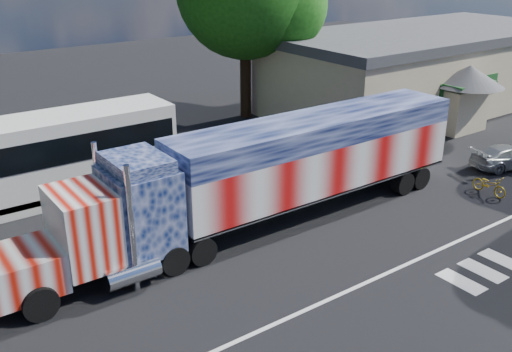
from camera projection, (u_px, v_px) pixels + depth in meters
ground at (303, 248)px, 21.04m from camera, size 100.00×100.00×0.00m
lane_markings at (415, 278)px, 19.13m from camera, size 30.00×2.67×0.01m
semi_truck at (268, 172)px, 22.03m from camera, size 20.38×3.22×4.34m
coach_bus at (30, 161)px, 24.18m from camera, size 12.63×2.94×3.67m
hall_building at (425, 68)px, 39.02m from camera, size 22.40×12.80×5.20m
parked_car at (508, 157)px, 28.55m from camera, size 4.24×2.62×1.15m
woman at (150, 255)px, 18.92m from camera, size 0.69×0.55×1.64m
bicycle at (489, 185)px, 25.50m from camera, size 0.66×1.72×0.89m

